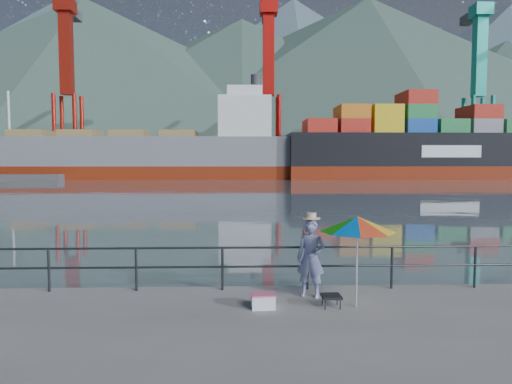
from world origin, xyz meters
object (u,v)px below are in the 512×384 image
bulk_carrier (156,154)px  container_ship (449,144)px  beach_umbrella (357,224)px  cooler_bag (263,302)px  fisherman (311,258)px

bulk_carrier → container_ship: bearing=-2.2°
beach_umbrella → bulk_carrier: bearing=103.6°
bulk_carrier → cooler_bag: bearing=-77.9°
fisherman → bulk_carrier: bearing=125.0°
bulk_carrier → container_ship: (51.59, -1.98, 1.82)m
container_ship → cooler_bag: bearing=-117.3°
beach_umbrella → cooler_bag: beach_umbrella is taller
beach_umbrella → cooler_bag: (-1.93, -0.02, -1.59)m
fisherman → bulk_carrier: 73.19m
container_ship → beach_umbrella: bearing=-116.0°
cooler_bag → beach_umbrella: bearing=-3.2°
cooler_bag → container_ship: 78.98m
fisherman → beach_umbrella: beach_umbrella is taller
cooler_bag → fisherman: bearing=31.4°
cooler_bag → container_ship: container_ship is taller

